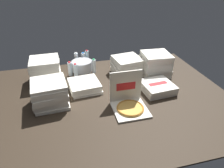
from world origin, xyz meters
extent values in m
cube|color=#2D2319|center=(0.00, 0.00, -0.01)|extent=(3.20, 2.40, 0.02)
cube|color=silver|center=(0.17, -0.33, 0.01)|extent=(0.41, 0.41, 0.02)
cylinder|color=gold|center=(0.17, -0.33, 0.03)|extent=(0.33, 0.33, 0.02)
torus|color=#B1712A|center=(0.17, -0.33, 0.04)|extent=(0.33, 0.33, 0.02)
cube|color=silver|center=(0.17, -0.13, 0.23)|extent=(0.41, 0.02, 0.41)
cube|color=red|center=(0.17, -0.14, 0.23)|extent=(0.24, 0.00, 0.10)
cube|color=silver|center=(-0.29, 0.28, 0.02)|extent=(0.44, 0.44, 0.04)
cube|color=silver|center=(-0.31, 0.28, 0.06)|extent=(0.44, 0.44, 0.04)
cube|color=silver|center=(-0.30, 0.29, 0.10)|extent=(0.45, 0.45, 0.04)
cube|color=silver|center=(0.42, 0.60, 0.02)|extent=(0.46, 0.46, 0.04)
cube|color=silver|center=(0.41, 0.59, 0.06)|extent=(0.45, 0.45, 0.04)
cube|color=red|center=(0.41, 0.59, 0.08)|extent=(0.27, 0.10, 0.00)
cube|color=silver|center=(0.42, 0.58, 0.10)|extent=(0.45, 0.45, 0.04)
cube|color=silver|center=(0.40, 0.58, 0.14)|extent=(0.44, 0.44, 0.04)
cube|color=red|center=(0.40, 0.58, 0.16)|extent=(0.27, 0.09, 0.00)
cube|color=silver|center=(0.42, 0.59, 0.18)|extent=(0.44, 0.44, 0.04)
cube|color=silver|center=(0.42, 0.60, 0.22)|extent=(0.46, 0.46, 0.04)
cube|color=silver|center=(0.42, 0.59, 0.26)|extent=(0.46, 0.46, 0.04)
cube|color=silver|center=(0.86, 0.47, 0.02)|extent=(0.45, 0.45, 0.04)
cube|color=silver|center=(0.85, 0.47, 0.06)|extent=(0.42, 0.42, 0.04)
cube|color=red|center=(0.85, 0.47, 0.08)|extent=(0.27, 0.08, 0.00)
cube|color=silver|center=(0.85, 0.46, 0.10)|extent=(0.41, 0.41, 0.04)
cube|color=red|center=(0.85, 0.46, 0.12)|extent=(0.27, 0.08, 0.00)
cube|color=silver|center=(0.85, 0.47, 0.14)|extent=(0.45, 0.45, 0.04)
cube|color=silver|center=(0.85, 0.47, 0.18)|extent=(0.44, 0.44, 0.04)
cube|color=red|center=(0.85, 0.47, 0.20)|extent=(0.27, 0.09, 0.00)
cube|color=silver|center=(0.85, 0.47, 0.22)|extent=(0.43, 0.43, 0.04)
cube|color=red|center=(0.85, 0.47, 0.24)|extent=(0.27, 0.09, 0.00)
cube|color=silver|center=(0.85, 0.48, 0.26)|extent=(0.42, 0.42, 0.04)
cube|color=red|center=(0.85, 0.48, 0.28)|extent=(0.27, 0.08, 0.00)
cube|color=silver|center=(0.85, 0.48, 0.30)|extent=(0.45, 0.45, 0.04)
cube|color=silver|center=(0.85, 0.46, 0.34)|extent=(0.44, 0.44, 0.04)
cube|color=silver|center=(0.67, 0.00, 0.02)|extent=(0.44, 0.44, 0.04)
cube|color=silver|center=(0.67, -0.01, 0.06)|extent=(0.43, 0.43, 0.04)
cube|color=red|center=(0.67, -0.01, 0.08)|extent=(0.27, 0.09, 0.00)
cube|color=silver|center=(0.67, -0.01, 0.10)|extent=(0.44, 0.44, 0.04)
cube|color=red|center=(0.67, -0.01, 0.12)|extent=(0.27, 0.10, 0.00)
cube|color=silver|center=(-0.82, 0.68, 0.02)|extent=(0.42, 0.42, 0.04)
cube|color=silver|center=(-0.83, 0.67, 0.06)|extent=(0.42, 0.42, 0.04)
cube|color=red|center=(-0.83, 0.67, 0.08)|extent=(0.27, 0.08, 0.00)
cube|color=silver|center=(-0.82, 0.66, 0.10)|extent=(0.43, 0.43, 0.04)
cube|color=red|center=(-0.82, 0.66, 0.12)|extent=(0.27, 0.08, 0.00)
cube|color=silver|center=(-0.82, 0.66, 0.14)|extent=(0.43, 0.43, 0.04)
cube|color=silver|center=(-0.81, 0.68, 0.18)|extent=(0.43, 0.43, 0.04)
cube|color=silver|center=(-0.82, 0.66, 0.22)|extent=(0.41, 0.41, 0.04)
cube|color=red|center=(-0.82, 0.66, 0.24)|extent=(0.27, 0.07, 0.00)
cube|color=silver|center=(-0.82, 0.66, 0.26)|extent=(0.42, 0.42, 0.04)
cube|color=silver|center=(-0.82, 0.66, 0.30)|extent=(0.41, 0.41, 0.04)
cube|color=silver|center=(-0.82, 0.67, 0.34)|extent=(0.42, 0.42, 0.04)
cube|color=silver|center=(-0.74, 0.03, 0.02)|extent=(0.43, 0.43, 0.04)
cube|color=red|center=(-0.74, 0.03, 0.04)|extent=(0.27, 0.09, 0.00)
cube|color=silver|center=(-0.76, 0.05, 0.06)|extent=(0.44, 0.44, 0.04)
cube|color=silver|center=(-0.76, 0.04, 0.10)|extent=(0.44, 0.44, 0.04)
cube|color=red|center=(-0.76, 0.04, 0.12)|extent=(0.27, 0.09, 0.00)
cube|color=silver|center=(-0.76, 0.03, 0.14)|extent=(0.46, 0.46, 0.04)
cube|color=silver|center=(-0.76, 0.03, 0.18)|extent=(0.45, 0.45, 0.04)
cube|color=silver|center=(-0.76, 0.03, 0.22)|extent=(0.43, 0.43, 0.04)
cube|color=silver|center=(-0.76, 0.03, 0.26)|extent=(0.45, 0.45, 0.04)
cube|color=red|center=(-0.76, 0.03, 0.28)|extent=(0.27, 0.10, 0.00)
cube|color=silver|center=(-0.75, 0.04, 0.30)|extent=(0.45, 0.45, 0.04)
cylinder|color=#B7BABF|center=(-0.26, 0.89, 0.08)|extent=(0.33, 0.33, 0.17)
cylinder|color=white|center=(-0.21, 1.10, 0.11)|extent=(0.07, 0.07, 0.22)
cylinder|color=blue|center=(-0.21, 1.10, 0.23)|extent=(0.04, 0.04, 0.02)
cylinder|color=white|center=(-0.33, 1.13, 0.11)|extent=(0.07, 0.07, 0.22)
cylinder|color=white|center=(-0.33, 1.13, 0.23)|extent=(0.04, 0.04, 0.02)
cylinder|color=silver|center=(-0.46, 0.76, 0.11)|extent=(0.07, 0.07, 0.22)
cylinder|color=red|center=(-0.46, 0.76, 0.23)|extent=(0.04, 0.04, 0.02)
cylinder|color=silver|center=(-0.38, 0.67, 0.11)|extent=(0.07, 0.07, 0.22)
cylinder|color=red|center=(-0.38, 0.67, 0.23)|extent=(0.04, 0.04, 0.02)
cylinder|color=silver|center=(-0.13, 1.19, 0.11)|extent=(0.07, 0.07, 0.22)
cylinder|color=red|center=(-0.13, 1.19, 0.23)|extent=(0.04, 0.04, 0.02)
cylinder|color=white|center=(-0.08, 0.78, 0.11)|extent=(0.07, 0.07, 0.22)
cylinder|color=#239951|center=(-0.08, 0.78, 0.23)|extent=(0.04, 0.04, 0.02)
camera|label=1|loc=(-0.52, -2.17, 1.51)|focal=32.37mm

